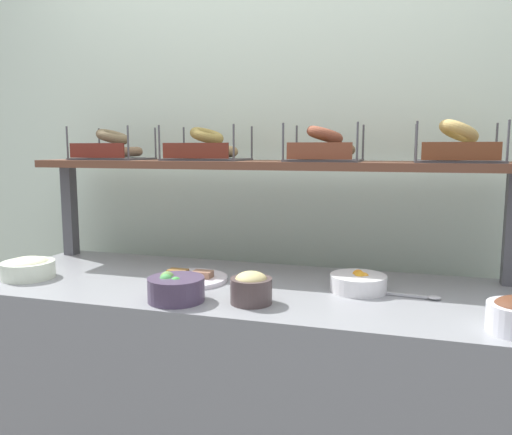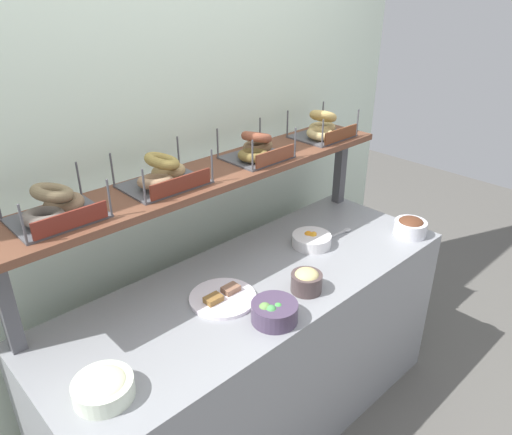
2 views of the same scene
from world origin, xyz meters
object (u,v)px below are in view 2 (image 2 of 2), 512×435
Objects in this scene: bowl_veggie_mix at (274,312)px; bowl_chocolate_spread at (410,227)px; bagel_basket_cinnamon_raisin at (257,148)px; bowl_hummus at (307,280)px; bowl_fruit_salad at (312,240)px; bowl_potato_salad at (103,387)px; bagel_basket_everything at (163,174)px; bagel_basket_poppy at (55,207)px; serving_plate_white at (223,297)px; bagel_basket_sesame at (323,128)px; serving_spoon_near_plate at (342,232)px.

bowl_chocolate_spread is at bearing 0.37° from bowl_veggie_mix.
bowl_hummus is at bearing -107.79° from bagel_basket_cinnamon_raisin.
bowl_fruit_salad is at bearing -53.64° from bagel_basket_cinnamon_raisin.
bagel_basket_everything is (0.55, 0.42, 0.44)m from bowl_potato_salad.
bowl_hummus is 0.44× the size of bagel_basket_poppy.
bagel_basket_poppy is at bearing 149.62° from serving_plate_white.
bowl_veggie_mix is 0.98m from bowl_chocolate_spread.
bagel_basket_poppy is 1.01× the size of bagel_basket_sesame.
bagel_basket_sesame is at bearing 30.46° from bowl_veggie_mix.
bowl_veggie_mix is 0.61× the size of bagel_basket_sesame.
bagel_basket_cinnamon_raisin is (0.38, 0.50, 0.44)m from bowl_veggie_mix.
bowl_hummus is 0.68× the size of bowl_potato_salad.
bowl_veggie_mix is 0.66m from bowl_potato_salad.
bagel_basket_sesame is (1.50, 0.40, 0.44)m from bowl_potato_salad.
bagel_basket_sesame is at bearing -1.29° from bagel_basket_everything.
bagel_basket_cinnamon_raisin is at bearing 140.64° from bowl_chocolate_spread.
serving_spoon_near_plate is (0.20, -0.03, -0.02)m from bowl_fruit_salad.
bagel_basket_poppy is (-1.52, 0.51, 0.43)m from bowl_chocolate_spread.
bowl_fruit_salad is 1.20m from bagel_basket_poppy.
bagel_basket_everything and bagel_basket_cinnamon_raisin have the same top height.
bowl_chocolate_spread is 0.89× the size of serving_spoon_near_plate.
bowl_chocolate_spread is 0.54× the size of bagel_basket_poppy.
serving_plate_white is 0.80m from serving_spoon_near_plate.
bagel_basket_everything is 1.09× the size of bagel_basket_sesame.
bagel_basket_everything reaches higher than serving_plate_white.
bowl_fruit_salad is (-0.44, 0.27, -0.02)m from bowl_chocolate_spread.
bowl_veggie_mix is 0.94× the size of bowl_fruit_salad.
bagel_basket_everything is at bearing 154.61° from bowl_chocolate_spread.
bagel_basket_everything is at bearing 37.57° from bowl_potato_salad.
serving_spoon_near_plate is 0.54m from bagel_basket_sesame.
bowl_veggie_mix is at bearing -161.40° from serving_spoon_near_plate.
bowl_veggie_mix reaches higher than bowl_fruit_salad.
serving_plate_white is at bearing -149.14° from bagel_basket_cinnamon_raisin.
bagel_basket_sesame reaches higher than bowl_fruit_salad.
bagel_basket_sesame is at bearing 16.24° from serving_plate_white.
serving_spoon_near_plate is (1.40, 0.15, -0.03)m from bowl_potato_salad.
bagel_basket_sesame is at bearing 104.92° from bowl_chocolate_spread.
bowl_veggie_mix is at bearing -169.21° from bowl_hummus.
bowl_veggie_mix is 0.24m from serving_plate_white.
bagel_basket_sesame reaches higher than serving_plate_white.
serving_spoon_near_plate is (0.51, 0.21, -0.04)m from bowl_hummus.
bowl_potato_salad is 0.61m from serving_plate_white.
bowl_fruit_salad is at bearing -12.48° from bagel_basket_poppy.
bowl_chocolate_spread is at bearing -75.08° from bagel_basket_sesame.
bagel_basket_poppy is at bearing -179.76° from bagel_basket_everything.
bowl_potato_salad is 0.65× the size of bagel_basket_sesame.
bowl_veggie_mix is 0.66× the size of serving_plate_white.
bagel_basket_everything reaches higher than bowl_fruit_salad.
serving_plate_white is 0.96× the size of bagel_basket_cinnamon_raisin.
serving_plate_white is 1.05m from bagel_basket_sesame.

